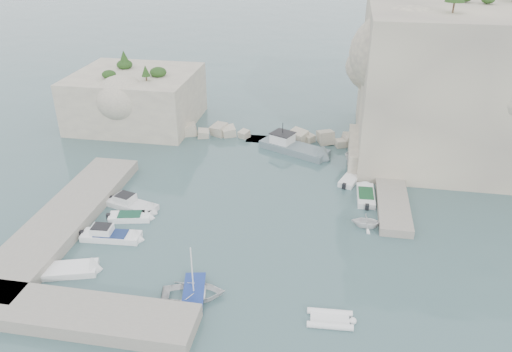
% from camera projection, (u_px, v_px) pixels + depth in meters
% --- Properties ---
extents(ground, '(400.00, 400.00, 0.00)m').
position_uv_depth(ground, '(245.00, 236.00, 45.03)').
color(ground, '#416062').
rests_on(ground, ground).
extents(cliff_east, '(26.00, 22.00, 17.00)m').
position_uv_depth(cliff_east, '(477.00, 83.00, 57.68)').
color(cliff_east, beige).
rests_on(cliff_east, ground).
extents(cliff_terrace, '(8.00, 10.00, 2.50)m').
position_uv_depth(cliff_terrace, '(383.00, 151.00, 58.19)').
color(cliff_terrace, beige).
rests_on(cliff_terrace, ground).
extents(outcrop_west, '(16.00, 14.00, 7.00)m').
position_uv_depth(outcrop_west, '(136.00, 98.00, 68.32)').
color(outcrop_west, beige).
rests_on(outcrop_west, ground).
extents(quay_west, '(5.00, 24.00, 1.10)m').
position_uv_depth(quay_west, '(64.00, 219.00, 46.51)').
color(quay_west, '#9E9689').
rests_on(quay_west, ground).
extents(quay_south, '(18.00, 4.00, 1.10)m').
position_uv_depth(quay_south, '(73.00, 314.00, 35.39)').
color(quay_south, '#9E9689').
rests_on(quay_south, ground).
extents(ledge_east, '(3.00, 16.00, 0.80)m').
position_uv_depth(ledge_east, '(391.00, 191.00, 51.52)').
color(ledge_east, '#9E9689').
rests_on(ledge_east, ground).
extents(breakwater, '(28.00, 3.00, 1.40)m').
position_uv_depth(breakwater, '(270.00, 135.00, 64.08)').
color(breakwater, beige).
rests_on(breakwater, ground).
extents(motorboat_d, '(5.86, 2.10, 1.40)m').
position_uv_depth(motorboat_d, '(112.00, 239.00, 44.58)').
color(motorboat_d, white).
rests_on(motorboat_d, ground).
extents(motorboat_b, '(6.02, 3.38, 1.40)m').
position_uv_depth(motorboat_b, '(132.00, 208.00, 49.35)').
color(motorboat_b, silver).
rests_on(motorboat_b, ground).
extents(motorboat_e, '(5.25, 3.35, 0.70)m').
position_uv_depth(motorboat_e, '(70.00, 272.00, 40.36)').
color(motorboat_e, white).
rests_on(motorboat_e, ground).
extents(motorboat_c, '(4.48, 2.40, 0.70)m').
position_uv_depth(motorboat_c, '(130.00, 219.00, 47.45)').
color(motorboat_c, white).
rests_on(motorboat_c, ground).
extents(rowboat, '(5.38, 4.33, 0.99)m').
position_uv_depth(rowboat, '(194.00, 296.00, 37.82)').
color(rowboat, white).
rests_on(rowboat, ground).
extents(inflatable_dinghy, '(3.66, 1.93, 0.44)m').
position_uv_depth(inflatable_dinghy, '(330.00, 321.00, 35.53)').
color(inflatable_dinghy, white).
rests_on(inflatable_dinghy, ground).
extents(tender_east_a, '(2.86, 2.47, 1.50)m').
position_uv_depth(tender_east_a, '(366.00, 227.00, 46.30)').
color(tender_east_a, white).
rests_on(tender_east_a, ground).
extents(tender_east_b, '(1.87, 5.10, 0.70)m').
position_uv_depth(tender_east_b, '(365.00, 198.00, 51.06)').
color(tender_east_b, silver).
rests_on(tender_east_b, ground).
extents(tender_east_c, '(2.98, 4.93, 0.70)m').
position_uv_depth(tender_east_c, '(351.00, 180.00, 54.46)').
color(tender_east_c, white).
rests_on(tender_east_c, ground).
extents(tender_east_d, '(5.26, 3.64, 1.90)m').
position_uv_depth(tender_east_d, '(364.00, 169.00, 56.90)').
color(tender_east_d, white).
rests_on(tender_east_d, ground).
extents(work_boat, '(9.78, 6.60, 2.20)m').
position_uv_depth(work_boat, '(294.00, 152.00, 61.13)').
color(work_boat, slate).
rests_on(work_boat, ground).
extents(rowboat_mast, '(0.10, 0.10, 4.20)m').
position_uv_depth(rowboat_mast, '(192.00, 269.00, 36.62)').
color(rowboat_mast, white).
rests_on(rowboat_mast, rowboat).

